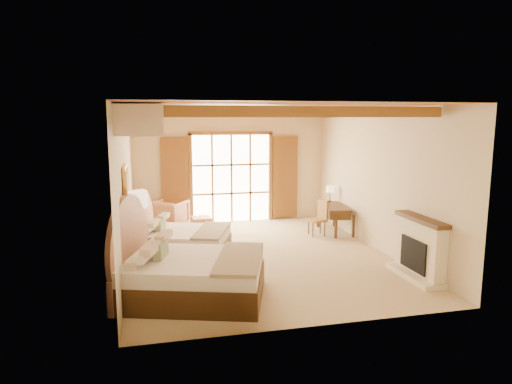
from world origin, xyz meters
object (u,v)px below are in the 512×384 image
object	(u,v)px
bed_near	(183,272)
armchair	(169,215)
nightstand	(144,258)
desk	(335,218)
bed_far	(175,240)

from	to	relation	value
bed_near	armchair	world-z (taller)	bed_near
bed_near	nightstand	bearing A→B (deg)	132.22
bed_near	desk	size ratio (longest dim) A/B	1.98
bed_far	nightstand	world-z (taller)	bed_far
bed_far	desk	distance (m)	4.42
nightstand	bed_near	bearing A→B (deg)	-69.01
bed_near	nightstand	distance (m)	1.52
bed_far	armchair	distance (m)	2.61
nightstand	bed_far	bearing A→B (deg)	52.54
bed_near	desk	distance (m)	5.58
nightstand	armchair	distance (m)	3.64
bed_near	bed_far	world-z (taller)	bed_near
bed_near	bed_far	distance (m)	2.35
bed_near	desk	world-z (taller)	bed_near
armchair	bed_near	bearing A→B (deg)	122.77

